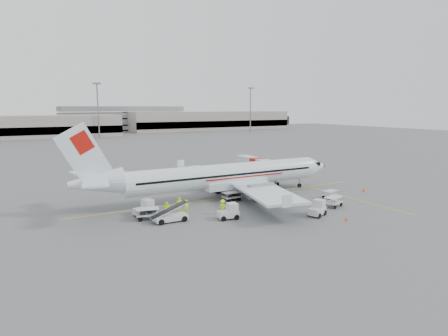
{
  "coord_description": "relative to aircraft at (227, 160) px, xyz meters",
  "views": [
    {
      "loc": [
        -25.48,
        -43.77,
        12.29
      ],
      "look_at": [
        0.0,
        2.0,
        3.8
      ],
      "focal_mm": 30.0,
      "sensor_mm": 36.0,
      "label": 1
    }
  ],
  "objects": [
    {
      "name": "jet_bridge",
      "position": [
        10.44,
        7.97,
        -3.33
      ],
      "size": [
        3.02,
        14.56,
        3.81
      ],
      "primitive_type": null,
      "rotation": [
        0.0,
        0.0,
        -0.02
      ],
      "color": "silver",
      "rests_on": "ground"
    },
    {
      "name": "tug_fore",
      "position": [
        4.43,
        -13.03,
        -4.34
      ],
      "size": [
        2.66,
        2.13,
        1.79
      ],
      "primitive_type": null,
      "rotation": [
        0.0,
        0.0,
        0.4
      ],
      "color": "silver",
      "rests_on": "ground"
    },
    {
      "name": "tug_aft",
      "position": [
        -12.86,
        -3.22,
        -4.34
      ],
      "size": [
        2.63,
        2.08,
        1.78
      ],
      "primitive_type": null,
      "rotation": [
        0.0,
        0.0,
        0.38
      ],
      "color": "silver",
      "rests_on": "ground"
    },
    {
      "name": "cart_loaded_b",
      "position": [
        -13.02,
        -4.99,
        -4.59
      ],
      "size": [
        2.7,
        1.92,
        1.28
      ],
      "primitive_type": null,
      "rotation": [
        0.0,
        0.0,
        -0.2
      ],
      "color": "silver",
      "rests_on": "ground"
    },
    {
      "name": "crew_b",
      "position": [
        -10.78,
        -5.2,
        -4.35
      ],
      "size": [
        1.08,
        1.01,
        1.76
      ],
      "primitive_type": "imported",
      "rotation": [
        0.0,
        0.0,
        -0.54
      ],
      "color": "#BEF016",
      "rests_on": "ground"
    },
    {
      "name": "terminal_east",
      "position": [
        70.38,
        144.65,
        -0.23
      ],
      "size": [
        90.0,
        26.0,
        10.0
      ],
      "primitive_type": null,
      "color": "gray",
      "rests_on": "ground"
    },
    {
      "name": "tug_mid",
      "position": [
        -5.12,
        -9.15,
        -4.35
      ],
      "size": [
        2.44,
        1.61,
        1.76
      ],
      "primitive_type": null,
      "rotation": [
        0.0,
        0.0,
        -0.14
      ],
      "color": "silver",
      "rests_on": "ground"
    },
    {
      "name": "stripe_lead",
      "position": [
        0.38,
        -0.35,
        -5.23
      ],
      "size": [
        44.0,
        0.2,
        0.01
      ],
      "primitive_type": "cube",
      "color": "yellow",
      "rests_on": "ground"
    },
    {
      "name": "cone_port",
      "position": [
        5.64,
        18.02,
        -4.88
      ],
      "size": [
        0.44,
        0.44,
        0.71
      ],
      "primitive_type": "cone",
      "color": "#F7450F",
      "rests_on": "ground"
    },
    {
      "name": "cone_stbd",
      "position": [
        5.88,
        -16.04,
        -4.96
      ],
      "size": [
        0.34,
        0.34,
        0.55
      ],
      "primitive_type": "cone",
      "color": "#F7450F",
      "rests_on": "ground"
    },
    {
      "name": "cart_empty_a",
      "position": [
        8.97,
        -11.08,
        -4.58
      ],
      "size": [
        2.83,
        2.21,
        1.3
      ],
      "primitive_type": null,
      "rotation": [
        0.0,
        0.0,
        0.33
      ],
      "color": "silver",
      "rests_on": "ground"
    },
    {
      "name": "mast_east",
      "position": [
        80.38,
        117.65,
        5.77
      ],
      "size": [
        3.2,
        1.2,
        22.0
      ],
      "primitive_type": null,
      "color": "slate",
      "rests_on": "ground"
    },
    {
      "name": "belt_loader",
      "position": [
        -11.05,
        -6.98,
        -3.93
      ],
      "size": [
        4.86,
        1.91,
        2.61
      ],
      "primitive_type": null,
      "rotation": [
        0.0,
        0.0,
        -0.02
      ],
      "color": "silver",
      "rests_on": "ground"
    },
    {
      "name": "crew_d",
      "position": [
        -8.8,
        -4.06,
        -4.29
      ],
      "size": [
        1.13,
        0.51,
        1.89
      ],
      "primitive_type": "imported",
      "rotation": [
        0.0,
        0.0,
        3.09
      ],
      "color": "#BEF016",
      "rests_on": "ground"
    },
    {
      "name": "treeline",
      "position": [
        0.38,
        174.65,
        -2.23
      ],
      "size": [
        300.0,
        3.0,
        6.0
      ],
      "primitive_type": null,
      "color": "black",
      "rests_on": "ground"
    },
    {
      "name": "cart_empty_b",
      "position": [
        11.91,
        -7.56,
        -4.69
      ],
      "size": [
        2.2,
        1.45,
        1.09
      ],
      "primitive_type": null,
      "rotation": [
        0.0,
        0.0,
        0.11
      ],
      "color": "silver",
      "rests_on": "ground"
    },
    {
      "name": "stripe_cross",
      "position": [
        14.38,
        -8.35,
        -5.23
      ],
      "size": [
        0.2,
        20.0,
        0.01
      ],
      "primitive_type": "cube",
      "color": "yellow",
      "rests_on": "ground"
    },
    {
      "name": "crew_a",
      "position": [
        -8.38,
        -5.13,
        -4.37
      ],
      "size": [
        0.75,
        0.68,
        1.72
      ],
      "primitive_type": "imported",
      "rotation": [
        0.0,
        0.0,
        0.56
      ],
      "color": "#BEF016",
      "rests_on": "ground"
    },
    {
      "name": "ground",
      "position": [
        0.38,
        -0.35,
        -5.23
      ],
      "size": [
        360.0,
        360.0,
        0.0
      ],
      "primitive_type": "plane",
      "color": "#56595B"
    },
    {
      "name": "mast_center",
      "position": [
        5.38,
        117.65,
        5.77
      ],
      "size": [
        3.2,
        1.2,
        22.0
      ],
      "primitive_type": null,
      "color": "slate",
      "rests_on": "ground"
    },
    {
      "name": "parking_garage",
      "position": [
        25.38,
        159.65,
        1.77
      ],
      "size": [
        62.0,
        24.0,
        14.0
      ],
      "primitive_type": null,
      "color": "slate",
      "rests_on": "ground"
    },
    {
      "name": "cone_nose",
      "position": [
        19.17,
        -7.08,
        -4.88
      ],
      "size": [
        0.44,
        0.44,
        0.71
      ],
      "primitive_type": "cone",
      "color": "#F7450F",
      "rests_on": "ground"
    },
    {
      "name": "aircraft",
      "position": [
        0.0,
        0.0,
        0.0
      ],
      "size": [
        38.25,
        30.12,
        10.46
      ],
      "primitive_type": null,
      "rotation": [
        0.0,
        0.0,
        -0.01
      ],
      "color": "white",
      "rests_on": "ground"
    },
    {
      "name": "crew_c",
      "position": [
        -4.66,
        -7.11,
        -4.37
      ],
      "size": [
        1.22,
        1.27,
        1.73
      ],
      "primitive_type": "imported",
      "rotation": [
        0.0,
        0.0,
        2.28
      ],
      "color": "#BEF016",
      "rests_on": "ground"
    },
    {
      "name": "cart_loaded_a",
      "position": [
        -0.67,
        -2.35,
        -4.62
      ],
      "size": [
        2.44,
        1.55,
        1.23
      ],
      "primitive_type": null,
      "rotation": [
        0.0,
        0.0,
        0.07
      ],
      "color": "silver",
      "rests_on": "ground"
    }
  ]
}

